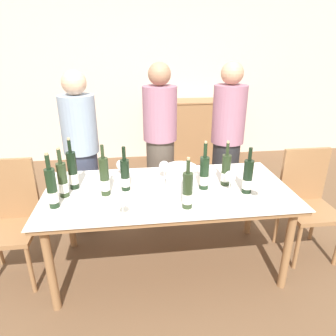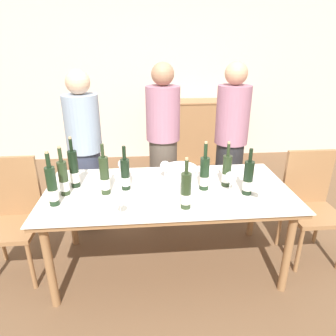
# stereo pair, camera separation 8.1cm
# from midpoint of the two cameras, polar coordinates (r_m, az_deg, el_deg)

# --- Properties ---
(ground_plane) EXTENTS (12.00, 12.00, 0.00)m
(ground_plane) POSITION_cam_midpoint_polar(r_m,az_deg,el_deg) (2.75, -0.89, -17.75)
(ground_plane) COLOR brown
(back_wall) EXTENTS (8.00, 0.10, 2.80)m
(back_wall) POSITION_cam_midpoint_polar(r_m,az_deg,el_deg) (4.90, -4.82, 18.04)
(back_wall) COLOR beige
(back_wall) RESTS_ON ground_plane
(sideboard_cabinet) EXTENTS (1.29, 0.46, 0.97)m
(sideboard_cabinet) POSITION_cam_midpoint_polar(r_m,az_deg,el_deg) (4.85, 4.10, 7.06)
(sideboard_cabinet) COLOR #996B42
(sideboard_cabinet) RESTS_ON ground_plane
(dining_table) EXTENTS (1.90, 0.93, 0.73)m
(dining_table) POSITION_cam_midpoint_polar(r_m,az_deg,el_deg) (2.37, -0.99, -5.48)
(dining_table) COLOR #996B42
(dining_table) RESTS_ON ground_plane
(ice_bucket) EXTENTS (0.24, 0.24, 0.21)m
(ice_bucket) POSITION_cam_midpoint_polar(r_m,az_deg,el_deg) (2.25, 1.43, -2.09)
(ice_bucket) COLOR white
(ice_bucket) RESTS_ON dining_table
(wine_bottle_0) EXTENTS (0.07, 0.07, 0.37)m
(wine_bottle_0) POSITION_cam_midpoint_polar(r_m,az_deg,el_deg) (2.04, 2.59, -4.44)
(wine_bottle_0) COLOR #28381E
(wine_bottle_0) RESTS_ON dining_table
(wine_bottle_1) EXTENTS (0.07, 0.07, 0.35)m
(wine_bottle_1) POSITION_cam_midpoint_polar(r_m,az_deg,el_deg) (2.32, -9.17, -1.41)
(wine_bottle_1) COLOR black
(wine_bottle_1) RESTS_ON dining_table
(wine_bottle_2) EXTENTS (0.07, 0.07, 0.39)m
(wine_bottle_2) POSITION_cam_midpoint_polar(r_m,az_deg,el_deg) (2.32, 5.92, -1.05)
(wine_bottle_2) COLOR black
(wine_bottle_2) RESTS_ON dining_table
(wine_bottle_3) EXTENTS (0.07, 0.07, 0.36)m
(wine_bottle_3) POSITION_cam_midpoint_polar(r_m,az_deg,el_deg) (2.31, 13.96, -1.76)
(wine_bottle_3) COLOR black
(wine_bottle_3) RESTS_ON dining_table
(wine_bottle_4) EXTENTS (0.07, 0.07, 0.39)m
(wine_bottle_4) POSITION_cam_midpoint_polar(r_m,az_deg,el_deg) (2.26, -13.00, -1.82)
(wine_bottle_4) COLOR #28381E
(wine_bottle_4) RESTS_ON dining_table
(wine_bottle_5) EXTENTS (0.07, 0.07, 0.40)m
(wine_bottle_5) POSITION_cam_midpoint_polar(r_m,az_deg,el_deg) (2.20, -22.21, -3.71)
(wine_bottle_5) COLOR black
(wine_bottle_5) RESTS_ON dining_table
(wine_bottle_6) EXTENTS (0.07, 0.07, 0.37)m
(wine_bottle_6) POSITION_cam_midpoint_polar(r_m,az_deg,el_deg) (2.41, 10.02, -0.50)
(wine_bottle_6) COLOR #28381E
(wine_bottle_6) RESTS_ON dining_table
(wine_bottle_7) EXTENTS (0.07, 0.07, 0.41)m
(wine_bottle_7) POSITION_cam_midpoint_polar(r_m,az_deg,el_deg) (2.43, -18.61, -0.63)
(wine_bottle_7) COLOR black
(wine_bottle_7) RESTS_ON dining_table
(wine_bottle_8) EXTENTS (0.07, 0.07, 0.38)m
(wine_bottle_8) POSITION_cam_midpoint_polar(r_m,az_deg,el_deg) (2.33, -20.36, -2.24)
(wine_bottle_8) COLOR #28381E
(wine_bottle_8) RESTS_ON dining_table
(wine_glass_0) EXTENTS (0.07, 0.07, 0.15)m
(wine_glass_0) POSITION_cam_midpoint_polar(r_m,az_deg,el_deg) (2.24, 16.07, -3.32)
(wine_glass_0) COLOR white
(wine_glass_0) RESTS_ON dining_table
(wine_glass_1) EXTENTS (0.07, 0.07, 0.14)m
(wine_glass_1) POSITION_cam_midpoint_polar(r_m,az_deg,el_deg) (1.97, -9.91, -6.64)
(wine_glass_1) COLOR white
(wine_glass_1) RESTS_ON dining_table
(wine_glass_2) EXTENTS (0.09, 0.09, 0.16)m
(wine_glass_2) POSITION_cam_midpoint_polar(r_m,az_deg,el_deg) (2.49, -1.68, 0.30)
(wine_glass_2) COLOR white
(wine_glass_2) RESTS_ON dining_table
(wine_glass_3) EXTENTS (0.09, 0.09, 0.14)m
(wine_glass_3) POSITION_cam_midpoint_polar(r_m,az_deg,el_deg) (2.60, -9.77, 0.57)
(wine_glass_3) COLOR white
(wine_glass_3) RESTS_ON dining_table
(wine_glass_4) EXTENTS (0.09, 0.09, 0.16)m
(wine_glass_4) POSITION_cam_midpoint_polar(r_m,az_deg,el_deg) (2.32, 10.80, -1.67)
(wine_glass_4) COLOR white
(wine_glass_4) RESTS_ON dining_table
(chair_left_end) EXTENTS (0.42, 0.42, 0.96)m
(chair_left_end) POSITION_cam_midpoint_polar(r_m,az_deg,el_deg) (2.70, -28.78, -7.70)
(chair_left_end) COLOR #996B42
(chair_left_end) RESTS_ON ground_plane
(chair_right_end) EXTENTS (0.42, 0.42, 0.94)m
(chair_right_end) POSITION_cam_midpoint_polar(r_m,az_deg,el_deg) (2.90, 24.19, -4.96)
(chair_right_end) COLOR #996B42
(chair_right_end) RESTS_ON ground_plane
(person_host) EXTENTS (0.33, 0.33, 1.57)m
(person_host) POSITION_cam_midpoint_polar(r_m,az_deg,el_deg) (3.02, -16.77, 2.48)
(person_host) COLOR #383F56
(person_host) RESTS_ON ground_plane
(person_guest_left) EXTENTS (0.33, 0.33, 1.63)m
(person_guest_left) POSITION_cam_midpoint_polar(r_m,az_deg,el_deg) (3.02, -2.27, 4.00)
(person_guest_left) COLOR #51473D
(person_guest_left) RESTS_ON ground_plane
(person_guest_right) EXTENTS (0.33, 0.33, 1.63)m
(person_guest_right) POSITION_cam_midpoint_polar(r_m,az_deg,el_deg) (3.16, 10.40, 4.52)
(person_guest_right) COLOR #262628
(person_guest_right) RESTS_ON ground_plane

